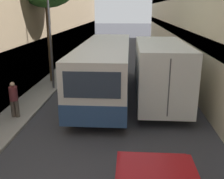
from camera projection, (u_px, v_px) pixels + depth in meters
name	position (u px, v px, depth m)	size (l,w,h in m)	color
ground_plane	(117.00, 90.00, 16.05)	(150.00, 150.00, 0.00)	#38383D
sidewalk_left	(46.00, 87.00, 16.31)	(1.60, 60.00, 0.12)	#9E998E
building_left_shopfront	(11.00, 36.00, 15.51)	(2.40, 60.00, 7.04)	#847056
bus	(105.00, 68.00, 14.78)	(2.62, 10.77, 2.92)	silver
box_truck	(158.00, 69.00, 13.95)	(2.34, 8.50, 3.17)	silver
panel_van	(102.00, 50.00, 24.89)	(1.94, 4.46, 1.83)	#BCBCC1
pedestrian	(14.00, 98.00, 11.48)	(0.38, 0.36, 1.61)	brown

